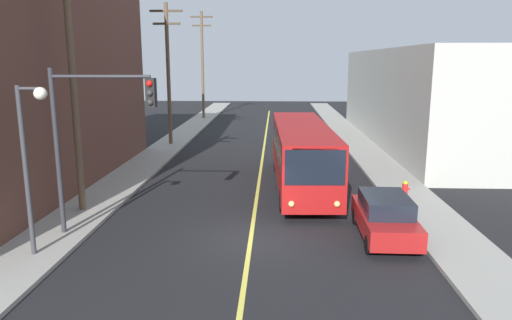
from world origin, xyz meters
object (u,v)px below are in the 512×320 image
object	(u,v)px
utility_pole_far	(202,61)
street_lamp_left	(30,147)
parked_car_red	(385,216)
city_bus	(301,152)
fire_hydrant	(405,189)
utility_pole_near	(71,61)
traffic_signal_left_corner	(97,121)
utility_pole_mid	(168,68)

from	to	relation	value
utility_pole_far	street_lamp_left	world-z (taller)	utility_pole_far
utility_pole_far	parked_car_red	bearing A→B (deg)	-71.38
street_lamp_left	city_bus	bearing A→B (deg)	46.49
fire_hydrant	city_bus	bearing A→B (deg)	151.82
city_bus	utility_pole_near	xyz separation A→B (m)	(-9.57, -4.71, 4.54)
traffic_signal_left_corner	fire_hydrant	world-z (taller)	traffic_signal_left_corner
traffic_signal_left_corner	fire_hydrant	bearing A→B (deg)	22.17
city_bus	utility_pole_far	bearing A→B (deg)	108.18
utility_pole_near	traffic_signal_left_corner	size ratio (longest dim) A/B	1.90
fire_hydrant	utility_pole_near	bearing A→B (deg)	-171.12
utility_pole_far	fire_hydrant	xyz separation A→B (m)	(14.03, -31.04, -5.80)
utility_pole_far	utility_pole_near	bearing A→B (deg)	-90.33
utility_pole_mid	traffic_signal_left_corner	distance (m)	19.39
traffic_signal_left_corner	utility_pole_near	bearing A→B (deg)	125.15
utility_pole_mid	fire_hydrant	xyz separation A→B (m)	(14.02, -14.25, -5.26)
traffic_signal_left_corner	fire_hydrant	xyz separation A→B (m)	(12.26, 5.00, -3.72)
street_lamp_left	fire_hydrant	xyz separation A→B (m)	(13.68, 7.02, -3.16)
parked_car_red	traffic_signal_left_corner	size ratio (longest dim) A/B	0.74
city_bus	traffic_signal_left_corner	bearing A→B (deg)	-135.47
utility_pole_near	fire_hydrant	distance (m)	15.50
parked_car_red	street_lamp_left	world-z (taller)	street_lamp_left
city_bus	street_lamp_left	bearing A→B (deg)	-133.51
parked_car_red	utility_pole_near	size ratio (longest dim) A/B	0.39
utility_pole_far	traffic_signal_left_corner	bearing A→B (deg)	-87.20
traffic_signal_left_corner	utility_pole_mid	bearing A→B (deg)	95.23
utility_pole_far	traffic_signal_left_corner	xyz separation A→B (m)	(1.76, -36.04, -2.08)
utility_pole_near	utility_pole_far	xyz separation A→B (m)	(0.19, 33.26, 0.02)
utility_pole_near	city_bus	bearing A→B (deg)	26.22
street_lamp_left	fire_hydrant	distance (m)	15.69
city_bus	street_lamp_left	xyz separation A→B (m)	(-9.03, -9.51, 1.92)
city_bus	traffic_signal_left_corner	world-z (taller)	traffic_signal_left_corner
city_bus	utility_pole_mid	world-z (taller)	utility_pole_mid
utility_pole_mid	fire_hydrant	size ratio (longest dim) A/B	12.35
traffic_signal_left_corner	street_lamp_left	bearing A→B (deg)	-125.00
utility_pole_near	traffic_signal_left_corner	xyz separation A→B (m)	(1.95, -2.78, -2.06)
parked_car_red	fire_hydrant	size ratio (longest dim) A/B	5.27
fire_hydrant	utility_pole_mid	bearing A→B (deg)	134.54
fire_hydrant	street_lamp_left	bearing A→B (deg)	-152.84
utility_pole_mid	fire_hydrant	world-z (taller)	utility_pole_mid
utility_pole_mid	street_lamp_left	distance (m)	21.37
utility_pole_far	fire_hydrant	world-z (taller)	utility_pole_far
street_lamp_left	fire_hydrant	bearing A→B (deg)	27.16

